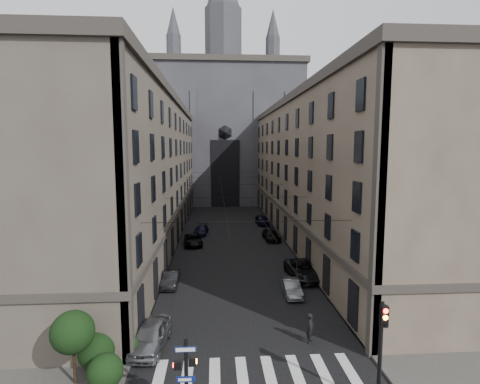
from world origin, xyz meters
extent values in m
cube|color=#383533|center=(-10.50, 36.00, 0.07)|extent=(7.00, 80.00, 0.15)
cube|color=#383533|center=(10.50, 36.00, 0.07)|extent=(7.00, 80.00, 0.15)
cube|color=beige|center=(0.00, 5.00, 0.01)|extent=(11.00, 3.20, 0.01)
cube|color=#4A4139|center=(-13.50, 36.00, 9.00)|extent=(13.00, 60.00, 18.00)
cube|color=#38332D|center=(-13.50, 36.00, 18.40)|extent=(13.60, 60.60, 0.90)
cube|color=#38332D|center=(-13.50, 36.00, 4.20)|extent=(13.40, 60.30, 0.50)
cube|color=brown|center=(13.50, 36.00, 9.00)|extent=(13.00, 60.00, 18.00)
cube|color=#38332D|center=(13.50, 36.00, 18.40)|extent=(13.60, 60.60, 0.90)
cube|color=#38332D|center=(13.50, 36.00, 4.20)|extent=(13.40, 60.30, 0.50)
cube|color=#2D2D33|center=(0.00, 75.00, 15.00)|extent=(34.00, 22.00, 30.00)
cube|color=#38332D|center=(0.00, 75.00, 30.50)|extent=(35.00, 23.00, 1.20)
cylinder|color=#2D2D33|center=(0.00, 75.00, 37.00)|extent=(8.40, 8.40, 14.00)
cone|color=#2D2D33|center=(-11.00, 72.00, 36.50)|extent=(3.20, 3.20, 13.00)
cone|color=#2D2D33|center=(11.00, 72.00, 36.50)|extent=(3.20, 3.20, 13.00)
cube|color=black|center=(0.00, 63.95, 7.00)|extent=(6.00, 0.30, 14.00)
cylinder|color=black|center=(-3.50, 1.50, 2.00)|extent=(0.18, 0.18, 4.00)
cube|color=orange|center=(-3.22, 1.50, 2.90)|extent=(0.34, 0.24, 0.38)
cube|color=#FF0C07|center=(-3.88, 1.60, 2.70)|extent=(0.34, 0.24, 0.38)
cube|color=navy|center=(-3.50, 1.37, 3.55)|extent=(0.95, 0.05, 0.24)
cube|color=navy|center=(-3.50, 1.37, 2.15)|extent=(0.85, 0.05, 0.27)
cylinder|color=black|center=(5.60, 2.00, 2.60)|extent=(0.20, 0.20, 5.20)
cube|color=black|center=(5.60, 1.78, 4.60)|extent=(0.34, 0.30, 1.00)
cylinder|color=#FF0C07|center=(5.60, 1.62, 4.92)|extent=(0.22, 0.05, 0.22)
cylinder|color=orange|center=(5.60, 1.62, 4.60)|extent=(0.22, 0.05, 0.22)
cylinder|color=black|center=(5.60, 1.62, 4.28)|extent=(0.22, 0.05, 0.22)
sphere|color=black|center=(-7.80, 4.00, 1.05)|extent=(1.80, 1.80, 1.80)
sphere|color=black|center=(-8.80, 5.80, 1.15)|extent=(2.00, 2.00, 2.00)
sphere|color=black|center=(-7.40, 6.80, 0.85)|extent=(1.40, 1.40, 1.40)
cylinder|color=black|center=(-9.50, 4.50, 1.35)|extent=(0.16, 0.16, 2.40)
sphere|color=black|center=(-9.50, 4.50, 2.95)|extent=(2.20, 2.20, 2.20)
cylinder|color=black|center=(0.00, 10.00, 7.50)|extent=(14.00, 0.03, 0.03)
cylinder|color=black|center=(0.00, 22.00, 7.50)|extent=(14.00, 0.03, 0.03)
cylinder|color=black|center=(0.00, 35.00, 7.50)|extent=(14.00, 0.03, 0.03)
cylinder|color=black|center=(0.00, 48.00, 7.50)|extent=(14.00, 0.03, 0.03)
cylinder|color=black|center=(0.00, 60.00, 7.50)|extent=(14.00, 0.03, 0.03)
cylinder|color=black|center=(-1.30, 36.00, 7.10)|extent=(0.03, 60.00, 0.03)
cylinder|color=black|center=(1.30, 36.00, 7.10)|extent=(0.03, 60.00, 0.03)
imported|color=slate|center=(-6.20, 8.00, 0.81)|extent=(2.45, 4.93, 1.62)
imported|color=black|center=(-6.20, 18.56, 0.64)|extent=(1.42, 3.91, 1.28)
imported|color=black|center=(-4.99, 32.75, 0.67)|extent=(2.70, 5.05, 1.35)
imported|color=black|center=(-4.20, 38.58, 0.64)|extent=(2.27, 4.57, 1.28)
imported|color=slate|center=(4.20, 15.76, 0.64)|extent=(1.41, 3.89, 1.27)
imported|color=black|center=(6.20, 19.77, 0.80)|extent=(3.09, 5.96, 1.60)
imported|color=black|center=(5.33, 34.68, 0.68)|extent=(2.21, 4.80, 1.36)
imported|color=black|center=(5.41, 45.04, 0.77)|extent=(2.04, 4.63, 1.55)
imported|color=black|center=(3.83, 8.00, 0.96)|extent=(0.70, 0.83, 1.93)
camera|label=1|loc=(-2.15, -14.22, 12.33)|focal=28.00mm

